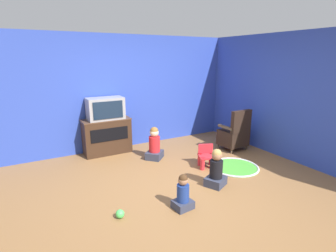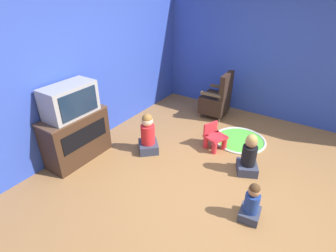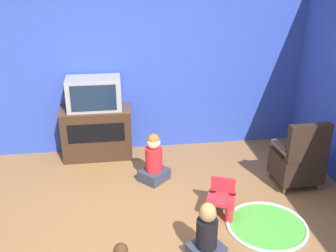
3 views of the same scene
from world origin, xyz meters
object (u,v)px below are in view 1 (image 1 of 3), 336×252
tv_cabinet (107,136)px  toy_ball (120,214)px  yellow_kid_chair (207,158)px  child_watching_right (216,170)px  child_watching_left (154,145)px  television (105,108)px  black_armchair (235,134)px  child_watching_center (183,194)px

tv_cabinet → toy_ball: (-0.57, -2.47, -0.34)m
yellow_kid_chair → child_watching_right: (-0.33, -0.68, 0.10)m
child_watching_left → television: bearing=90.2°
black_armchair → child_watching_right: size_ratio=1.48×
child_watching_right → child_watching_center: bearing=175.1°
black_armchair → tv_cabinet: bearing=-27.5°
yellow_kid_chair → child_watching_right: size_ratio=0.67×
black_armchair → television: bearing=-27.3°
television → child_watching_center: bearing=-84.0°
child_watching_left → child_watching_right: (0.36, -1.56, -0.02)m
child_watching_right → toy_ball: 1.71m
child_watching_center → black_armchair: bearing=26.6°
yellow_kid_chair → child_watching_right: child_watching_right is taller
black_armchair → toy_ball: 3.43m
tv_cabinet → child_watching_center: bearing=-84.0°
child_watching_left → black_armchair: bearing=-55.7°
black_armchair → child_watching_left: 1.88m
tv_cabinet → black_armchair: (2.60, -1.20, -0.03)m
child_watching_left → toy_ball: (-1.33, -1.67, -0.24)m
black_armchair → child_watching_center: size_ratio=1.83×
child_watching_center → child_watching_right: child_watching_right is taller
child_watching_left → child_watching_right: 1.60m
television → child_watching_left: television is taller
child_watching_left → yellow_kid_chair: bearing=-95.5°
black_armchair → toy_ball: (-3.17, -1.27, -0.31)m
yellow_kid_chair → child_watching_center: (-1.17, -1.00, 0.04)m
television → child_watching_center: 2.79m
tv_cabinet → child_watching_left: tv_cabinet is taller
television → black_armchair: television is taller
television → child_watching_left: size_ratio=1.11×
child_watching_center → child_watching_right: 0.90m
black_armchair → child_watching_center: black_armchair is taller
television → black_armchair: (2.60, -1.18, -0.64)m
tv_cabinet → television: (-0.00, -0.01, 0.61)m
tv_cabinet → yellow_kid_chair: bearing=-49.2°
yellow_kid_chair → television: bearing=153.7°
toy_ball → black_armchair: bearing=21.9°
tv_cabinet → yellow_kid_chair: 2.23m
black_armchair → toy_ball: bearing=19.1°
child_watching_center → toy_ball: (-0.85, 0.21, -0.17)m
black_armchair → child_watching_center: (-2.32, -1.48, -0.14)m
tv_cabinet → toy_ball: size_ratio=8.76×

